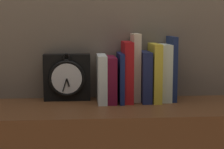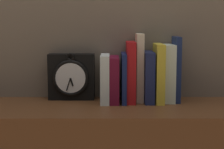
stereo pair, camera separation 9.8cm
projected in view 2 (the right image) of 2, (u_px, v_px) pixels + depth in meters
The scene contains 10 objects.
clock at pixel (70, 77), 1.46m from camera, with size 0.18×0.07×0.19m.
book_slot0_white at pixel (103, 78), 1.41m from camera, with size 0.03×0.16×0.18m.
book_slot1_maroon at pixel (113, 79), 1.41m from camera, with size 0.04×0.16×0.17m.
book_slot2_navy at pixel (122, 78), 1.41m from camera, with size 0.02×0.15×0.18m.
book_slot3_red at pixel (129, 72), 1.41m from camera, with size 0.03×0.15×0.23m.
book_slot4_cream at pixel (138, 67), 1.43m from camera, with size 0.03×0.11×0.26m.
book_slot5_navy at pixel (147, 77), 1.42m from camera, with size 0.04×0.15×0.19m.
book_slot6_yellow at pixel (157, 73), 1.41m from camera, with size 0.03×0.15×0.22m.
book_slot7_white at pixel (166, 73), 1.43m from camera, with size 0.04×0.13×0.22m.
book_slot8_navy at pixel (174, 69), 1.43m from camera, with size 0.02×0.12×0.25m.
Camera 2 is at (-0.01, -1.31, 1.08)m, focal length 60.00 mm.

